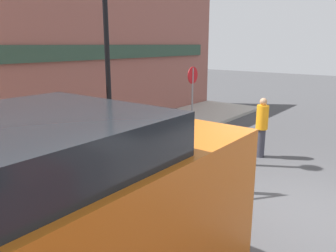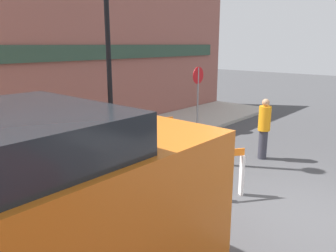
# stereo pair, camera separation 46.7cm
# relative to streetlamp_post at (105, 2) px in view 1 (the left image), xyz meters

# --- Properties ---
(ground_plane) EXTENTS (60.00, 60.00, 0.00)m
(ground_plane) POSITION_rel_streetlamp_post_xyz_m (0.24, -4.99, -4.08)
(ground_plane) COLOR #424244
(sidewalk_slab) EXTENTS (18.00, 3.02, 0.13)m
(sidewalk_slab) POSITION_rel_streetlamp_post_xyz_m (0.24, 1.03, -4.02)
(sidewalk_slab) COLOR #ADA89E
(sidewalk_slab) RESTS_ON ground_plane
(storefront_facade) EXTENTS (18.00, 0.22, 5.50)m
(storefront_facade) POSITION_rel_streetlamp_post_xyz_m (0.24, 2.61, -1.33)
(storefront_facade) COLOR #93564C
(storefront_facade) RESTS_ON ground_plane
(streetlamp_post) EXTENTS (0.44, 0.44, 6.24)m
(streetlamp_post) POSITION_rel_streetlamp_post_xyz_m (0.00, 0.00, 0.00)
(streetlamp_post) COLOR black
(streetlamp_post) RESTS_ON sidewalk_slab
(stop_sign) EXTENTS (0.60, 0.06, 2.17)m
(stop_sign) POSITION_rel_streetlamp_post_xyz_m (3.93, -0.02, -2.49)
(stop_sign) COLOR gray
(stop_sign) RESTS_ON sidewalk_slab
(barricade_0) EXTENTS (0.94, 0.49, 1.02)m
(barricade_0) POSITION_rel_streetlamp_post_xyz_m (1.17, -0.64, -3.52)
(barricade_0) COLOR white
(barricade_0) RESTS_ON ground_plane
(barricade_1) EXTENTS (0.84, 0.68, 1.02)m
(barricade_1) POSITION_rel_streetlamp_post_xyz_m (-0.09, -3.56, -3.52)
(barricade_1) COLOR white
(barricade_1) RESTS_ON ground_plane
(traffic_cone_0) EXTENTS (0.30, 0.30, 0.69)m
(traffic_cone_0) POSITION_rel_streetlamp_post_xyz_m (-1.18, -1.38, -3.75)
(traffic_cone_0) COLOR black
(traffic_cone_0) RESTS_ON ground_plane
(traffic_cone_1) EXTENTS (0.30, 0.30, 0.60)m
(traffic_cone_1) POSITION_rel_streetlamp_post_xyz_m (-0.93, -3.04, -3.79)
(traffic_cone_1) COLOR black
(traffic_cone_1) RESTS_ON ground_plane
(traffic_cone_2) EXTENTS (0.30, 0.30, 0.53)m
(traffic_cone_2) POSITION_rel_streetlamp_post_xyz_m (-0.57, -0.59, -3.83)
(traffic_cone_2) COLOR black
(traffic_cone_2) RESTS_ON ground_plane
(traffic_cone_3) EXTENTS (0.30, 0.30, 0.66)m
(traffic_cone_3) POSITION_rel_streetlamp_post_xyz_m (-1.29, -0.79, -3.76)
(traffic_cone_3) COLOR black
(traffic_cone_3) RESTS_ON ground_plane
(traffic_cone_4) EXTENTS (0.30, 0.30, 0.73)m
(traffic_cone_4) POSITION_rel_streetlamp_post_xyz_m (2.39, -1.53, -3.73)
(traffic_cone_4) COLOR black
(traffic_cone_4) RESTS_ON ground_plane
(person_worker) EXTENTS (0.45, 0.45, 1.67)m
(person_worker) POSITION_rel_streetlamp_post_xyz_m (2.67, -3.16, -3.18)
(person_worker) COLOR #33333D
(person_worker) RESTS_ON ground_plane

